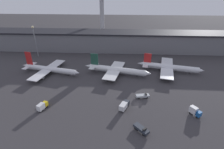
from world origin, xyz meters
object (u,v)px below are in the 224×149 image
airplane_0 (49,69)px  service_vehicle_2 (143,96)px  service_vehicle_5 (141,129)px  control_tower (102,11)px  service_vehicle_0 (124,105)px  service_vehicle_1 (42,106)px  airplane_2 (169,67)px  service_vehicle_4 (195,111)px  airplane_1 (116,70)px

airplane_0 → service_vehicle_2: 64.26m
service_vehicle_5 → control_tower: bearing=150.5°
service_vehicle_0 → service_vehicle_2: size_ratio=1.07×
service_vehicle_2 → service_vehicle_5: size_ratio=1.07×
service_vehicle_1 → control_tower: control_tower is taller
airplane_2 → service_vehicle_2: size_ratio=5.99×
airplane_0 → service_vehicle_4: 89.32m
service_vehicle_4 → airplane_0: bearing=-149.8°
airplane_1 → control_tower: bearing=114.7°
service_vehicle_4 → control_tower: size_ratio=0.11×
airplane_1 → service_vehicle_5: (11.59, -49.95, -1.99)m
service_vehicle_0 → service_vehicle_5: size_ratio=1.14×
service_vehicle_2 → service_vehicle_5: 24.01m
service_vehicle_5 → service_vehicle_2: bearing=131.2°
service_vehicle_2 → service_vehicle_4: (21.88, -12.49, 0.90)m
control_tower → airplane_2: bearing=-56.3°
service_vehicle_5 → service_vehicle_1: bearing=-146.0°
service_vehicle_1 → service_vehicle_5: service_vehicle_1 is taller
service_vehicle_1 → service_vehicle_5: size_ratio=0.90×
airplane_1 → service_vehicle_5: 51.32m
airplane_0 → control_tower: (26.21, 87.16, 26.58)m
airplane_0 → service_vehicle_4: size_ratio=7.67×
airplane_1 → airplane_2: size_ratio=1.02×
service_vehicle_4 → service_vehicle_5: bearing=-100.1°
control_tower → service_vehicle_5: bearing=-77.7°
airplane_2 → service_vehicle_1: bearing=-134.0°
airplane_1 → service_vehicle_5: bearing=-64.2°
airplane_2 → service_vehicle_0: airplane_2 is taller
airplane_0 → control_tower: control_tower is taller
airplane_2 → airplane_0: bearing=-162.2°
airplane_1 → service_vehicle_4: size_ratio=7.96×
service_vehicle_0 → service_vehicle_5: bearing=-130.4°
service_vehicle_0 → control_tower: bearing=34.6°
airplane_1 → service_vehicle_1: (-33.52, -38.60, -1.33)m
service_vehicle_2 → service_vehicle_1: bearing=-175.3°
airplane_0 → control_tower: 94.81m
airplane_0 → service_vehicle_4: airplane_0 is taller
airplane_2 → control_tower: size_ratio=0.84×
service_vehicle_4 → service_vehicle_5: size_ratio=0.82×
service_vehicle_0 → service_vehicle_4: size_ratio=1.38×
service_vehicle_1 → service_vehicle_5: (45.11, -11.35, -0.66)m
airplane_0 → service_vehicle_5: airplane_0 is taller
airplane_2 → service_vehicle_4: airplane_2 is taller
service_vehicle_0 → service_vehicle_4: bearing=-71.1°
airplane_2 → service_vehicle_5: size_ratio=6.38×
airplane_2 → service_vehicle_5: 61.13m
service_vehicle_1 → service_vehicle_2: size_ratio=0.84×
service_vehicle_5 → control_tower: 142.53m
service_vehicle_2 → control_tower: (-32.76, 112.64, 28.31)m
airplane_0 → service_vehicle_0: bearing=-22.8°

